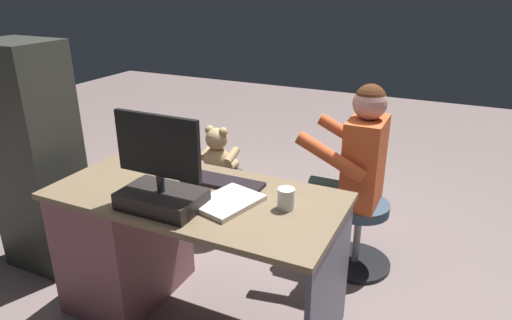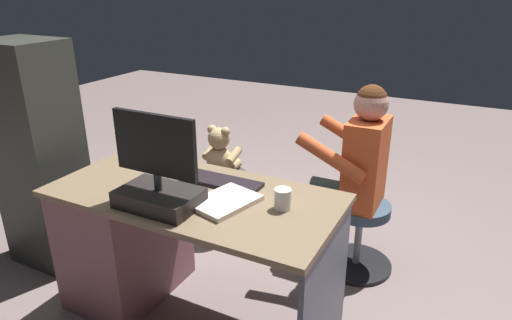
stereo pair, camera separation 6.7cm
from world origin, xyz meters
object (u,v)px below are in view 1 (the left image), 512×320
at_px(keyboard, 223,182).
at_px(tv_remote, 134,185).
at_px(monitor, 161,183).
at_px(teddy_bear, 218,153).
at_px(office_chair_teddy, 219,199).
at_px(cup, 286,199).
at_px(desk, 141,236).
at_px(visitor_chair, 358,230).
at_px(person, 351,163).
at_px(computer_mouse, 170,171).

relative_size(keyboard, tv_remote, 2.80).
xyz_separation_m(monitor, teddy_bear, (0.30, -1.02, -0.26)).
bearing_deg(teddy_bear, office_chair_teddy, 90.00).
relative_size(cup, office_chair_teddy, 0.20).
xyz_separation_m(desk, visitor_chair, (-1.00, -0.82, -0.14)).
relative_size(monitor, office_chair_teddy, 0.92).
bearing_deg(keyboard, office_chair_teddy, -57.63).
bearing_deg(cup, teddy_bear, -44.26).
bearing_deg(visitor_chair, person, -0.14).
height_order(monitor, keyboard, monitor).
bearing_deg(cup, monitor, 24.09).
distance_m(desk, monitor, 0.58).
height_order(office_chair_teddy, visitor_chair, same).
distance_m(computer_mouse, teddy_bear, 0.72).
xyz_separation_m(desk, keyboard, (-0.43, -0.15, 0.35)).
distance_m(monitor, office_chair_teddy, 1.21).
distance_m(computer_mouse, office_chair_teddy, 0.86).
relative_size(office_chair_teddy, visitor_chair, 1.07).
bearing_deg(cup, person, -97.71).
distance_m(cup, office_chair_teddy, 1.24).
bearing_deg(keyboard, monitor, 69.69).
bearing_deg(tv_remote, keyboard, -152.04).
xyz_separation_m(keyboard, tv_remote, (0.38, 0.22, -0.00)).
xyz_separation_m(office_chair_teddy, teddy_bear, (0.00, -0.01, 0.34)).
bearing_deg(teddy_bear, visitor_chair, 179.14).
height_order(monitor, office_chair_teddy, monitor).
relative_size(computer_mouse, person, 0.08).
xyz_separation_m(desk, tv_remote, (-0.05, 0.07, 0.34)).
bearing_deg(monitor, cup, -155.91).
height_order(monitor, visitor_chair, monitor).
bearing_deg(desk, visitor_chair, -140.70).
distance_m(desk, office_chair_teddy, 0.83).
bearing_deg(tv_remote, desk, -53.96).
xyz_separation_m(computer_mouse, office_chair_teddy, (0.12, -0.68, -0.50)).
height_order(computer_mouse, tv_remote, computer_mouse).
relative_size(computer_mouse, office_chair_teddy, 0.20).
distance_m(teddy_bear, person, 0.92).
xyz_separation_m(keyboard, cup, (-0.38, 0.11, 0.04)).
distance_m(keyboard, office_chair_teddy, 0.93).
bearing_deg(computer_mouse, visitor_chair, -142.02).
relative_size(computer_mouse, tv_remote, 0.64).
distance_m(keyboard, person, 0.83).
bearing_deg(desk, office_chair_teddy, -90.68).
relative_size(keyboard, person, 0.36).
relative_size(cup, tv_remote, 0.64).
height_order(monitor, computer_mouse, monitor).
bearing_deg(monitor, teddy_bear, -73.52).
height_order(desk, monitor, monitor).
bearing_deg(computer_mouse, tv_remote, 70.30).
distance_m(tv_remote, teddy_bear, 0.91).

